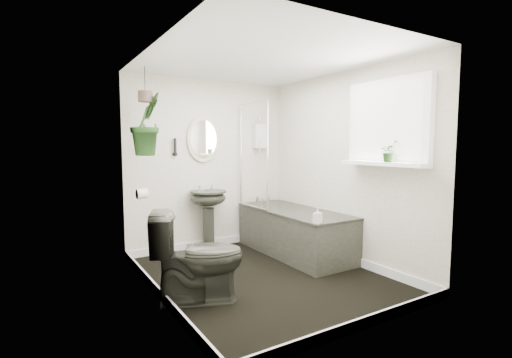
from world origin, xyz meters
TOP-DOWN VIEW (x-y plane):
  - floor at (0.00, 0.00)m, footprint 2.30×2.80m
  - ceiling at (0.00, 0.00)m, footprint 2.30×2.80m
  - wall_back at (0.00, 1.41)m, footprint 2.30×0.02m
  - wall_front at (0.00, -1.41)m, footprint 2.30×0.02m
  - wall_left at (-1.16, 0.00)m, footprint 0.02×2.80m
  - wall_right at (1.16, 0.00)m, footprint 0.02×2.80m
  - skirting at (0.00, 0.00)m, footprint 2.30×2.80m
  - bathtub at (0.80, 0.50)m, footprint 0.72×1.72m
  - bath_screen at (0.47, 0.99)m, footprint 0.04×0.72m
  - shower_box at (0.80, 1.34)m, footprint 0.20×0.10m
  - oval_mirror at (-0.09, 1.37)m, footprint 0.46×0.03m
  - wall_sconce at (-0.49, 1.36)m, footprint 0.04×0.04m
  - toilet_roll_holder at (-1.10, 0.70)m, footprint 0.11×0.11m
  - window_recess at (1.09, -0.70)m, footprint 0.08×1.00m
  - window_sill at (1.02, -0.70)m, footprint 0.18×1.00m
  - window_blinds at (1.04, -0.70)m, footprint 0.01×0.86m
  - toilet at (-0.85, -0.23)m, footprint 0.93×0.74m
  - pedestal_sink at (-0.09, 1.23)m, footprint 0.49×0.42m
  - sill_plant at (0.99, -0.80)m, footprint 0.24×0.22m
  - hanging_plant at (-0.97, 0.95)m, footprint 0.49×0.51m
  - soap_bottle at (0.51, -0.29)m, footprint 0.10×0.10m
  - hanging_pot at (-0.97, 0.95)m, footprint 0.16×0.16m

SIDE VIEW (x-z plane):
  - floor at x=0.00m, z-range -0.02..0.00m
  - skirting at x=0.00m, z-range 0.00..0.10m
  - bathtub at x=0.80m, z-range 0.00..0.58m
  - pedestal_sink at x=-0.09m, z-range 0.00..0.82m
  - toilet at x=-0.85m, z-range 0.00..0.83m
  - soap_bottle at x=0.51m, z-range 0.58..0.75m
  - toilet_roll_holder at x=-1.10m, z-range 0.84..0.96m
  - wall_back at x=0.00m, z-range 0.00..2.30m
  - wall_front at x=0.00m, z-range 0.00..2.30m
  - wall_left at x=-1.16m, z-range 0.00..2.30m
  - wall_right at x=1.16m, z-range 0.00..2.30m
  - window_sill at x=1.02m, z-range 1.21..1.25m
  - bath_screen at x=0.47m, z-range 0.58..1.98m
  - sill_plant at x=0.99m, z-range 1.25..1.46m
  - wall_sconce at x=-0.49m, z-range 1.29..1.51m
  - oval_mirror at x=-0.09m, z-range 1.19..1.81m
  - shower_box at x=0.80m, z-range 1.38..1.73m
  - window_recess at x=1.09m, z-range 1.20..2.10m
  - window_blinds at x=1.04m, z-range 1.27..2.03m
  - hanging_plant at x=-0.97m, z-range 1.30..2.02m
  - hanging_pot at x=-0.97m, z-range 1.90..2.02m
  - ceiling at x=0.00m, z-range 2.30..2.32m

